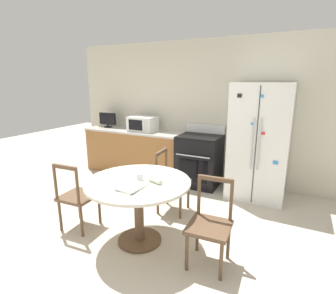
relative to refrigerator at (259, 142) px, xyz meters
The scene contains 14 objects.
ground_plane 2.71m from the refrigerator, 119.91° to the right, with size 14.00×14.00×0.00m, color beige.
back_wall 1.40m from the refrigerator, 160.95° to the left, with size 5.20×0.10×2.60m.
kitchen_counter 2.49m from the refrigerator, behind, with size 2.09×0.64×0.90m.
refrigerator is the anchor object (origin of this frame).
oven_range 1.12m from the refrigerator, behind, with size 0.73×0.68×1.08m.
microwave 2.23m from the refrigerator, behind, with size 0.53×0.39×0.28m.
countertop_tv 3.13m from the refrigerator, behind, with size 0.40×0.16×0.31m.
dining_table 2.23m from the refrigerator, 117.62° to the right, with size 1.20×1.20×0.77m.
dining_chair_right 2.02m from the refrigerator, 94.82° to the right, with size 0.44×0.44×0.90m.
dining_chair_left 2.84m from the refrigerator, 132.28° to the right, with size 0.44×0.44×0.90m.
dining_chair_far 1.58m from the refrigerator, 132.87° to the right, with size 0.45×0.45×0.90m.
candle_glass 2.18m from the refrigerator, 117.96° to the right, with size 0.08×0.08×0.08m.
folded_napkin 2.10m from the refrigerator, 113.00° to the right, with size 0.18×0.10×0.05m.
mail_stack 2.37m from the refrigerator, 114.00° to the right, with size 0.28×0.34×0.02m.
Camera 1 is at (1.80, -2.07, 1.86)m, focal length 28.00 mm.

